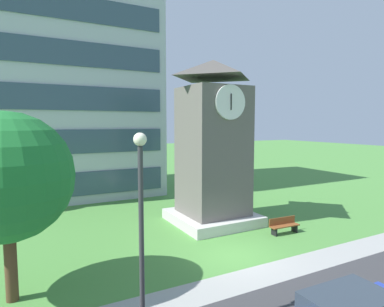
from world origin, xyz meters
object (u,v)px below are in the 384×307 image
at_px(clock_tower, 213,152).
at_px(tree_streetside, 6,177).
at_px(tree_by_building, 2,159).
at_px(park_bench, 284,225).
at_px(street_lamp, 141,216).

distance_m(clock_tower, tree_streetside, 11.72).
bearing_deg(tree_streetside, tree_by_building, 93.03).
relative_size(park_bench, tree_streetside, 0.28).
relative_size(clock_tower, park_bench, 5.44).
xyz_separation_m(clock_tower, park_bench, (2.45, -3.63, -3.95)).
height_order(park_bench, street_lamp, street_lamp).
distance_m(park_bench, tree_streetside, 13.89).
xyz_separation_m(clock_tower, tree_by_building, (-11.57, 9.10, -0.74)).
distance_m(tree_by_building, tree_streetside, 13.55).
bearing_deg(tree_by_building, clock_tower, -38.18).
bearing_deg(park_bench, street_lamp, -153.40).
bearing_deg(park_bench, tree_by_building, 137.78).
xyz_separation_m(park_bench, street_lamp, (-10.04, -5.03, 3.20)).
bearing_deg(tree_by_building, street_lamp, -77.34).
bearing_deg(clock_tower, tree_streetside, -157.86).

